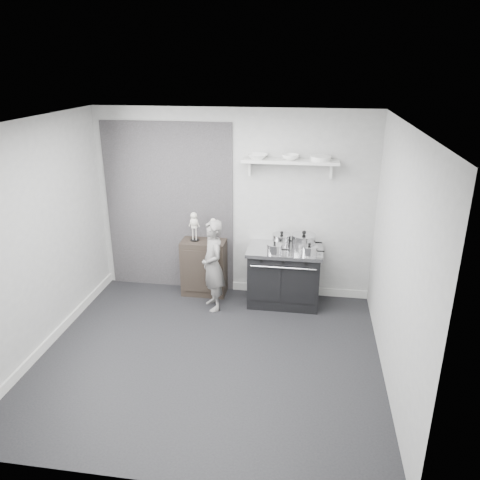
# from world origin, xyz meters

# --- Properties ---
(ground) EXTENTS (4.00, 4.00, 0.00)m
(ground) POSITION_xyz_m (0.00, 0.00, 0.00)
(ground) COLOR black
(ground) RESTS_ON ground
(room_shell) EXTENTS (4.02, 3.62, 2.71)m
(room_shell) POSITION_xyz_m (-0.09, 0.15, 1.64)
(room_shell) COLOR #9E9E9C
(room_shell) RESTS_ON ground
(wall_shelf) EXTENTS (1.30, 0.26, 0.24)m
(wall_shelf) POSITION_xyz_m (0.80, 1.68, 2.01)
(wall_shelf) COLOR silver
(wall_shelf) RESTS_ON room_shell
(stove) EXTENTS (1.04, 0.65, 0.84)m
(stove) POSITION_xyz_m (0.78, 1.48, 0.42)
(stove) COLOR black
(stove) RESTS_ON ground
(side_cabinet) EXTENTS (0.64, 0.37, 0.83)m
(side_cabinet) POSITION_xyz_m (-0.40, 1.61, 0.42)
(side_cabinet) COLOR black
(side_cabinet) RESTS_ON ground
(child) EXTENTS (0.50, 0.56, 1.29)m
(child) POSITION_xyz_m (-0.18, 1.18, 0.65)
(child) COLOR slate
(child) RESTS_ON ground
(pot_back_left) EXTENTS (0.35, 0.26, 0.22)m
(pot_back_left) POSITION_xyz_m (0.73, 1.59, 0.92)
(pot_back_left) COLOR #BCBCBF
(pot_back_left) RESTS_ON stove
(pot_back_right) EXTENTS (0.42, 0.34, 0.26)m
(pot_back_right) POSITION_xyz_m (1.04, 1.55, 0.93)
(pot_back_right) COLOR #BCBCBF
(pot_back_right) RESTS_ON stove
(pot_front_right) EXTENTS (0.32, 0.23, 0.17)m
(pot_front_right) POSITION_xyz_m (1.12, 1.32, 0.90)
(pot_front_right) COLOR #BCBCBF
(pot_front_right) RESTS_ON stove
(pot_front_center) EXTENTS (0.30, 0.21, 0.17)m
(pot_front_center) POSITION_xyz_m (0.65, 1.29, 0.90)
(pot_front_center) COLOR #BCBCBF
(pot_front_center) RESTS_ON stove
(skeleton_full) EXTENTS (0.14, 0.09, 0.49)m
(skeleton_full) POSITION_xyz_m (-0.53, 1.61, 1.08)
(skeleton_full) COLOR beige
(skeleton_full) RESTS_ON side_cabinet
(skeleton_torso) EXTENTS (0.11, 0.07, 0.41)m
(skeleton_torso) POSITION_xyz_m (-0.25, 1.61, 1.04)
(skeleton_torso) COLOR beige
(skeleton_torso) RESTS_ON side_cabinet
(bowl_large) EXTENTS (0.27, 0.27, 0.07)m
(bowl_large) POSITION_xyz_m (0.36, 1.67, 2.07)
(bowl_large) COLOR white
(bowl_large) RESTS_ON wall_shelf
(bowl_small) EXTENTS (0.23, 0.23, 0.07)m
(bowl_small) POSITION_xyz_m (0.80, 1.67, 2.08)
(bowl_small) COLOR white
(bowl_small) RESTS_ON wall_shelf
(plate_stack) EXTENTS (0.27, 0.27, 0.06)m
(plate_stack) POSITION_xyz_m (1.20, 1.67, 2.07)
(plate_stack) COLOR silver
(plate_stack) RESTS_ON wall_shelf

